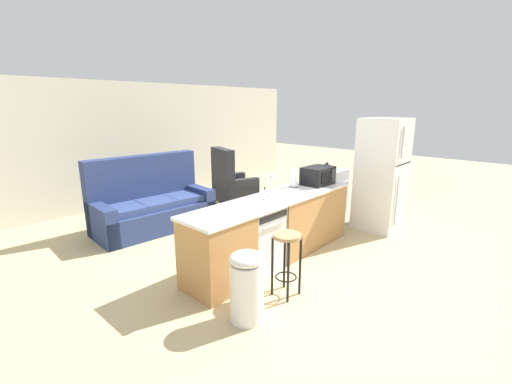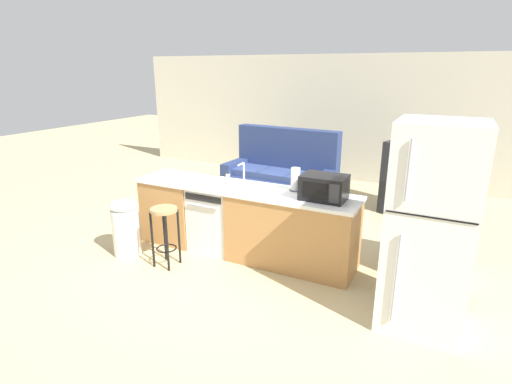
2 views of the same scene
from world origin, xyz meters
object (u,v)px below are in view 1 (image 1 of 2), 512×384
Objects in this scene: dishwasher at (256,238)px; soap_bottle at (265,195)px; microwave at (318,176)px; bar_stool at (287,251)px; kettle at (327,168)px; couch at (151,206)px; trash_bin at (247,286)px; armchair at (231,185)px; refrigerator at (381,175)px; paper_towel_roll at (294,178)px; stove_range at (324,192)px.

soap_bottle is at bearing 4.76° from dishwasher.
microwave is 1.93m from bar_stool.
kettle is 3.28m from couch.
trash_bin is 4.52m from armchair.
refrigerator is 1.72m from paper_towel_roll.
bar_stool is (-2.87, -0.16, -0.42)m from refrigerator.
bar_stool is (-1.72, -0.71, -0.50)m from microwave.
microwave is (-1.15, 0.55, 0.08)m from refrigerator.
stove_range is 1.71m from paper_towel_roll.
trash_bin is at bearing -177.40° from refrigerator.
bar_stool is 0.62× the size of armchair.
bar_stool is 1.00× the size of trash_bin.
dishwasher is at bearing -128.05° from armchair.
kettle reaches higher than soap_bottle.
refrigerator is at bearing 3.21° from bar_stool.
dishwasher is 1.22m from paper_towel_roll.
couch reaches higher than kettle.
dishwasher is 4.77× the size of soap_bottle.
paper_towel_roll reaches higher than bar_stool.
couch reaches higher than paper_towel_roll.
dishwasher is 3.38m from armchair.
microwave is 0.68× the size of trash_bin.
armchair is (2.08, 2.66, -0.07)m from dishwasher.
armchair is (-0.52, 2.12, -0.10)m from stove_range.
kettle is at bearing 23.27° from microwave.
trash_bin is (-0.64, 0.00, -0.16)m from bar_stool.
stove_range is 1.22× the size of trash_bin.
refrigerator is at bearing -13.16° from soap_bottle.
kettle is at bearing 9.85° from dishwasher.
refrigerator is 1.59× the size of armchair.
dishwasher is 4.10× the size of kettle.
dishwasher is 2.42m from couch.
soap_bottle is at bearing 57.76° from bar_stool.
dishwasher is 1.14× the size of trash_bin.
dishwasher is at bearing 179.95° from microwave.
couch is at bearing 122.62° from microwave.
paper_towel_roll is (-1.56, -0.39, 0.59)m from stove_range.
refrigerator is 3.83× the size of microwave.
microwave is 0.24× the size of couch.
dishwasher is 2.98× the size of paper_towel_roll.
trash_bin is (-3.52, -1.26, -0.07)m from stove_range.
kettle is (0.99, 0.42, -0.05)m from microwave.
microwave is at bearing 16.66° from trash_bin.
microwave is 2.44× the size of kettle.
stove_range is 1.21m from refrigerator.
couch is (-2.70, 1.87, -0.06)m from stove_range.
kettle is (2.43, 0.42, 0.56)m from dishwasher.
armchair is (3.00, 3.37, -0.03)m from trash_bin.
paper_towel_roll is 0.38× the size of bar_stool.
armchair reaches higher than microwave.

